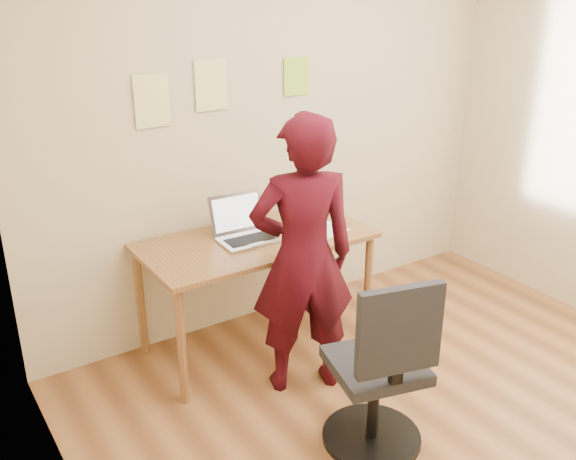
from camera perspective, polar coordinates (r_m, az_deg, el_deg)
room at (r=2.93m, az=17.81°, el=3.23°), size 3.58×3.58×2.78m
desk at (r=3.92m, az=-2.86°, el=-1.91°), size 1.40×0.70×0.74m
laptop at (r=3.87m, az=-3.88°, el=-0.01°), size 0.36×0.32×0.25m
paper_sheet at (r=4.06m, az=2.99°, el=0.26°), size 0.27×0.35×0.00m
phone at (r=3.83m, az=1.56°, el=-0.99°), size 0.09×0.12×0.01m
wall_note_left at (r=3.77m, az=-12.01°, el=11.15°), size 0.21×0.00×0.30m
wall_note_mid at (r=3.91m, az=-6.84°, el=12.67°), size 0.21×0.00×0.30m
wall_note_right at (r=4.22m, az=0.72°, el=13.49°), size 0.18×0.00×0.24m
office_chair at (r=3.21m, az=8.27°, el=-12.88°), size 0.52×0.53×0.97m
person at (r=3.47m, az=1.33°, el=-2.47°), size 0.68×0.56×1.60m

